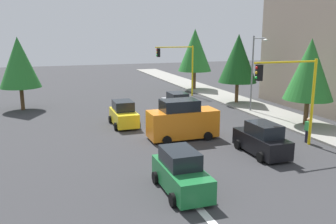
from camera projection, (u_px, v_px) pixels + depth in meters
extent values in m
plane|color=#353538|center=(172.00, 131.00, 26.86)|extent=(120.00, 120.00, 0.00)
cube|color=gray|center=(256.00, 108.00, 34.80)|extent=(80.00, 4.00, 0.15)
cube|color=silver|center=(205.00, 214.00, 14.55)|extent=(2.20, 0.36, 0.01)
cone|color=silver|center=(192.00, 200.00, 15.75)|extent=(0.01, 1.10, 1.10)
cylinder|color=yellow|center=(312.00, 103.00, 23.10)|extent=(0.18, 0.18, 5.64)
cylinder|color=yellow|center=(286.00, 62.00, 21.80)|extent=(0.12, 4.50, 0.12)
cube|color=black|center=(259.00, 73.00, 21.33)|extent=(0.36, 0.32, 0.96)
sphere|color=red|center=(257.00, 68.00, 21.20)|extent=(0.18, 0.18, 0.18)
sphere|color=yellow|center=(256.00, 73.00, 21.27)|extent=(0.18, 0.18, 0.18)
sphere|color=green|center=(256.00, 78.00, 21.33)|extent=(0.18, 0.18, 0.18)
cylinder|color=yellow|center=(192.00, 71.00, 41.54)|extent=(0.18, 0.18, 5.83)
cylinder|color=yellow|center=(174.00, 47.00, 40.22)|extent=(0.12, 4.50, 0.12)
cube|color=black|center=(158.00, 53.00, 39.75)|extent=(0.36, 0.32, 0.96)
sphere|color=red|center=(157.00, 50.00, 39.62)|extent=(0.18, 0.18, 0.18)
sphere|color=yellow|center=(157.00, 53.00, 39.69)|extent=(0.18, 0.18, 0.18)
sphere|color=green|center=(157.00, 55.00, 39.75)|extent=(0.18, 0.18, 0.18)
cylinder|color=slate|center=(252.00, 75.00, 32.72)|extent=(0.14, 0.14, 7.00)
cylinder|color=slate|center=(259.00, 38.00, 31.18)|extent=(1.80, 0.10, 0.10)
ellipsoid|color=silver|center=(265.00, 40.00, 30.38)|extent=(0.56, 0.28, 0.20)
cylinder|color=brown|center=(237.00, 92.00, 37.16)|extent=(0.36, 0.36, 2.45)
cone|color=#19511E|center=(238.00, 58.00, 36.41)|extent=(3.92, 3.92, 4.90)
cylinder|color=brown|center=(306.00, 112.00, 28.10)|extent=(0.36, 0.36, 2.35)
cone|color=#28752D|center=(310.00, 69.00, 27.38)|extent=(3.77, 3.77, 4.71)
cylinder|color=brown|center=(22.00, 98.00, 34.18)|extent=(0.36, 0.36, 2.37)
cone|color=#28752D|center=(19.00, 62.00, 33.45)|extent=(3.80, 3.80, 4.74)
cylinder|color=brown|center=(194.00, 80.00, 46.21)|extent=(0.36, 0.36, 2.66)
cone|color=#28752D|center=(195.00, 50.00, 45.39)|extent=(4.25, 4.25, 5.31)
cube|color=orange|center=(183.00, 123.00, 24.79)|extent=(1.90, 4.80, 1.85)
cube|color=black|center=(179.00, 105.00, 24.43)|extent=(1.67, 2.50, 0.76)
cylinder|color=black|center=(196.00, 129.00, 26.37)|extent=(0.20, 0.60, 0.60)
cylinder|color=black|center=(208.00, 136.00, 24.50)|extent=(0.20, 0.60, 0.60)
cylinder|color=black|center=(158.00, 132.00, 25.42)|extent=(0.20, 0.60, 0.60)
cylinder|color=black|center=(167.00, 140.00, 23.56)|extent=(0.20, 0.60, 0.60)
cube|color=black|center=(261.00, 143.00, 21.71)|extent=(4.14, 1.63, 1.05)
cube|color=black|center=(264.00, 129.00, 21.32)|extent=(2.15, 1.43, 0.76)
cylinder|color=black|center=(238.00, 144.00, 22.70)|extent=(0.60, 0.20, 0.60)
cylinder|color=black|center=(261.00, 142.00, 23.25)|extent=(0.60, 0.20, 0.60)
cylinder|color=black|center=(260.00, 157.00, 20.33)|extent=(0.60, 0.20, 0.60)
cylinder|color=black|center=(286.00, 154.00, 20.89)|extent=(0.60, 0.20, 0.60)
cube|color=#B2B5BA|center=(177.00, 106.00, 32.63)|extent=(3.90, 1.68, 1.05)
cube|color=black|center=(177.00, 97.00, 32.25)|extent=(2.03, 1.48, 0.76)
cylinder|color=black|center=(163.00, 108.00, 33.54)|extent=(0.60, 0.20, 0.60)
cylinder|color=black|center=(181.00, 107.00, 34.11)|extent=(0.60, 0.20, 0.60)
cylinder|color=black|center=(172.00, 114.00, 31.31)|extent=(0.60, 0.20, 0.60)
cylinder|color=black|center=(191.00, 112.00, 31.88)|extent=(0.60, 0.20, 0.60)
cube|color=#1E7238|center=(181.00, 178.00, 16.51)|extent=(4.08, 1.63, 1.05)
cube|color=black|center=(180.00, 158.00, 16.50)|extent=(2.12, 1.43, 0.76)
cylinder|color=black|center=(210.00, 194.00, 15.71)|extent=(0.60, 0.20, 0.60)
cylinder|color=black|center=(173.00, 200.00, 15.15)|extent=(0.60, 0.20, 0.60)
cylinder|color=black|center=(188.00, 173.00, 18.04)|extent=(0.60, 0.20, 0.60)
cylinder|color=black|center=(155.00, 178.00, 17.49)|extent=(0.60, 0.20, 0.60)
cube|color=yellow|center=(124.00, 117.00, 28.38)|extent=(3.83, 1.66, 1.05)
cube|color=black|center=(123.00, 106.00, 28.36)|extent=(1.99, 1.46, 0.76)
cylinder|color=black|center=(139.00, 124.00, 27.65)|extent=(0.60, 0.20, 0.60)
cylinder|color=black|center=(116.00, 126.00, 27.08)|extent=(0.60, 0.20, 0.60)
cylinder|color=black|center=(131.00, 118.00, 29.84)|extent=(0.60, 0.20, 0.60)
cylinder|color=black|center=(110.00, 119.00, 29.27)|extent=(0.60, 0.20, 0.60)
cylinder|color=#262638|center=(308.00, 137.00, 23.89)|extent=(0.16, 0.16, 0.85)
cylinder|color=#262638|center=(306.00, 136.00, 24.07)|extent=(0.16, 0.16, 0.85)
cube|color=green|center=(308.00, 126.00, 23.82)|extent=(0.40, 0.24, 0.60)
sphere|color=tan|center=(309.00, 120.00, 23.73)|extent=(0.22, 0.22, 0.22)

